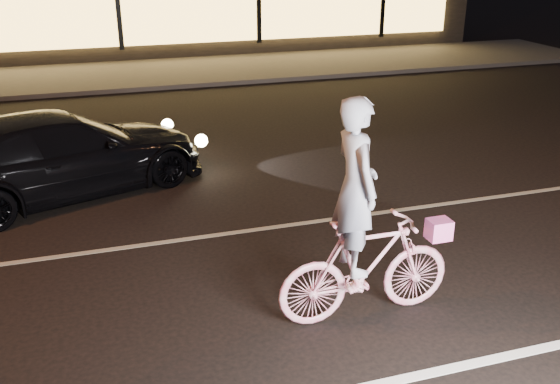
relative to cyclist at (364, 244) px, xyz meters
name	(u,v)px	position (x,y,z in m)	size (l,w,h in m)	color
ground	(231,316)	(-1.34, 0.40, -0.87)	(90.00, 90.00, 0.00)	black
lane_stripe_far	(198,238)	(-1.34, 2.40, -0.87)	(60.00, 0.10, 0.01)	gray
sidewalk	(128,75)	(-1.34, 13.40, -0.81)	(30.00, 4.00, 0.12)	#383533
cyclist	(364,244)	(0.00, 0.00, 0.00)	(1.95, 0.67, 2.46)	#E13B68
sedan	(62,154)	(-3.05, 4.65, -0.21)	(4.92, 3.31, 1.32)	black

